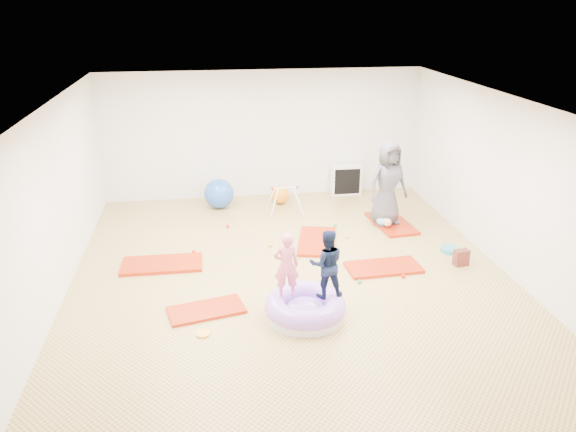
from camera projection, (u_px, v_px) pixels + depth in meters
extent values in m
cube|color=tan|center=(291.00, 274.00, 9.17)|extent=(7.00, 8.00, 0.01)
cube|color=white|center=(291.00, 102.00, 8.16)|extent=(7.00, 8.00, 0.01)
cube|color=silver|center=(263.00, 135.00, 12.35)|extent=(7.00, 0.01, 2.80)
cube|color=silver|center=(360.00, 337.00, 4.98)|extent=(7.00, 0.01, 2.80)
cube|color=silver|center=(54.00, 205.00, 8.18)|extent=(0.01, 8.00, 2.80)
cube|color=silver|center=(502.00, 182.00, 9.15)|extent=(0.01, 8.00, 2.80)
cube|color=#AA2412|center=(206.00, 310.00, 8.07)|extent=(1.17, 0.77, 0.04)
cube|color=#AA2412|center=(162.00, 264.00, 9.44)|extent=(1.35, 0.68, 0.06)
cube|color=#AA2412|center=(317.00, 241.00, 10.33)|extent=(0.94, 1.42, 0.05)
cube|color=#AA2412|center=(383.00, 267.00, 9.33)|extent=(1.25, 0.67, 0.05)
cube|color=#AA2412|center=(391.00, 223.00, 11.16)|extent=(0.77, 1.35, 0.05)
cylinder|color=silver|center=(305.00, 313.00, 7.92)|extent=(1.11, 1.11, 0.13)
torus|color=#A86FEF|center=(305.00, 305.00, 7.88)|extent=(1.15, 1.15, 0.31)
ellipsoid|color=#A86FEF|center=(305.00, 310.00, 7.90)|extent=(0.61, 0.61, 0.27)
imported|color=pink|center=(286.00, 262.00, 7.72)|extent=(0.36, 0.23, 0.97)
imported|color=#101A36|center=(327.00, 261.00, 7.72)|extent=(0.51, 0.41, 1.00)
imported|color=#484651|center=(388.00, 183.00, 10.83)|extent=(0.90, 0.69, 1.63)
ellipsoid|color=#91CAE4|center=(385.00, 221.00, 10.95)|extent=(0.33, 0.21, 0.19)
sphere|color=#E1A98D|center=(387.00, 223.00, 10.80)|extent=(0.16, 0.16, 0.16)
sphere|color=red|center=(403.00, 276.00, 9.03)|extent=(0.07, 0.07, 0.07)
sphere|color=green|center=(360.00, 282.00, 8.85)|extent=(0.07, 0.07, 0.07)
sphere|color=red|center=(194.00, 252.00, 9.89)|extent=(0.07, 0.07, 0.07)
sphere|color=yellow|center=(347.00, 236.00, 10.52)|extent=(0.07, 0.07, 0.07)
sphere|color=red|center=(228.00, 226.00, 10.99)|extent=(0.07, 0.07, 0.07)
sphere|color=blue|center=(332.00, 259.00, 9.60)|extent=(0.07, 0.07, 0.07)
sphere|color=green|center=(335.00, 225.00, 11.03)|extent=(0.07, 0.07, 0.07)
sphere|color=yellow|center=(271.00, 245.00, 10.16)|extent=(0.07, 0.07, 0.07)
sphere|color=blue|center=(219.00, 194.00, 11.95)|extent=(0.64, 0.64, 0.64)
sphere|color=orange|center=(280.00, 195.00, 12.24)|extent=(0.40, 0.40, 0.40)
cylinder|color=silver|center=(275.00, 203.00, 11.50)|extent=(0.20, 0.21, 0.54)
cylinder|color=silver|center=(272.00, 196.00, 11.92)|extent=(0.20, 0.21, 0.54)
cylinder|color=silver|center=(299.00, 202.00, 11.57)|extent=(0.20, 0.21, 0.54)
cylinder|color=silver|center=(295.00, 194.00, 11.99)|extent=(0.20, 0.21, 0.54)
cylinder|color=silver|center=(285.00, 188.00, 11.66)|extent=(0.52, 0.03, 0.03)
sphere|color=red|center=(273.00, 189.00, 11.62)|extent=(0.06, 0.06, 0.06)
sphere|color=blue|center=(297.00, 187.00, 11.70)|extent=(0.06, 0.06, 0.06)
cube|color=silver|center=(346.00, 179.00, 12.81)|extent=(0.68, 0.33, 0.68)
cube|color=black|center=(347.00, 182.00, 12.66)|extent=(0.58, 0.02, 0.58)
cube|color=silver|center=(346.00, 180.00, 12.76)|extent=(0.02, 0.23, 0.60)
cube|color=silver|center=(346.00, 180.00, 12.76)|extent=(0.60, 0.23, 0.02)
cylinder|color=teal|center=(450.00, 250.00, 9.96)|extent=(0.33, 0.33, 0.07)
cube|color=maroon|center=(461.00, 258.00, 9.42)|extent=(0.26, 0.18, 0.28)
cylinder|color=yellow|center=(203.00, 334.00, 7.51)|extent=(0.20, 0.20, 0.03)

